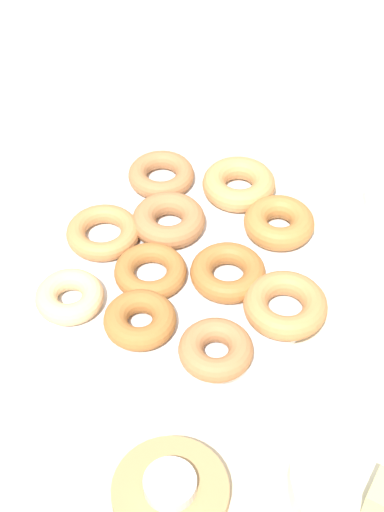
% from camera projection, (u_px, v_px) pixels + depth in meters
% --- Properties ---
extents(ground_plane, '(2.40, 2.40, 0.00)m').
position_uv_depth(ground_plane, '(174.00, 268.00, 0.95)').
color(ground_plane, beige).
extents(donut_plate, '(0.36, 0.36, 0.01)m').
position_uv_depth(donut_plate, '(174.00, 265.00, 0.94)').
color(donut_plate, silver).
rests_on(donut_plate, ground_plane).
extents(donut_0, '(0.09, 0.09, 0.03)m').
position_uv_depth(donut_0, '(140.00, 320.00, 0.86)').
color(donut_0, '#AD6B33').
rests_on(donut_0, donut_plate).
extents(donut_1, '(0.13, 0.13, 0.03)m').
position_uv_depth(donut_1, '(239.00, 184.00, 1.01)').
color(donut_1, tan).
rests_on(donut_1, donut_plate).
extents(donut_2, '(0.12, 0.12, 0.02)m').
position_uv_depth(donut_2, '(103.00, 232.00, 0.95)').
color(donut_2, '#C6844C').
rests_on(donut_2, donut_plate).
extents(donut_3, '(0.10, 0.10, 0.03)m').
position_uv_depth(donut_3, '(285.00, 305.00, 0.87)').
color(donut_3, '#C6844C').
rests_on(donut_3, donut_plate).
extents(donut_4, '(0.12, 0.12, 0.03)m').
position_uv_depth(donut_4, '(228.00, 272.00, 0.90)').
color(donut_4, '#AD6B33').
rests_on(donut_4, donut_plate).
extents(donut_5, '(0.10, 0.10, 0.03)m').
position_uv_depth(donut_5, '(70.00, 297.00, 0.88)').
color(donut_5, '#EABC84').
rests_on(donut_5, donut_plate).
extents(donut_6, '(0.12, 0.12, 0.02)m').
position_uv_depth(donut_6, '(161.00, 175.00, 1.02)').
color(donut_6, '#B27547').
rests_on(donut_6, donut_plate).
extents(donut_7, '(0.10, 0.10, 0.02)m').
position_uv_depth(donut_7, '(152.00, 273.00, 0.91)').
color(donut_7, '#AD6B33').
rests_on(donut_7, donut_plate).
extents(donut_8, '(0.11, 0.11, 0.03)m').
position_uv_depth(donut_8, '(279.00, 223.00, 0.96)').
color(donut_8, '#BC7A3D').
rests_on(donut_8, donut_plate).
extents(donut_9, '(0.11, 0.11, 0.03)m').
position_uv_depth(donut_9, '(216.00, 350.00, 0.83)').
color(donut_9, '#B27547').
rests_on(donut_9, donut_plate).
extents(donut_10, '(0.12, 0.12, 0.03)m').
position_uv_depth(donut_10, '(169.00, 220.00, 0.96)').
color(donut_10, '#B27547').
rests_on(donut_10, donut_plate).
extents(candle_holder, '(0.11, 0.11, 0.02)m').
position_uv_depth(candle_holder, '(170.00, 494.00, 0.73)').
color(candle_holder, tan).
rests_on(candle_holder, ground_plane).
extents(tealight, '(0.05, 0.05, 0.01)m').
position_uv_depth(tealight, '(170.00, 484.00, 0.72)').
color(tealight, silver).
rests_on(tealight, candle_holder).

